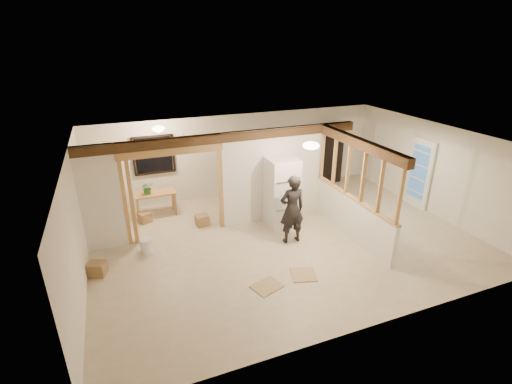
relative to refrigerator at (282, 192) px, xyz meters
name	(u,v)px	position (x,y,z in m)	size (l,w,h in m)	color
floor	(285,239)	(-0.25, -0.78, -0.92)	(9.00, 6.50, 0.01)	beige
ceiling	(288,140)	(-0.25, -0.78, 1.59)	(9.00, 6.50, 0.01)	white
wall_back	(240,155)	(-0.25, 2.47, 0.34)	(9.00, 0.01, 2.50)	silver
wall_front	(376,266)	(-0.25, -4.03, 0.34)	(9.00, 0.01, 2.50)	silver
wall_left	(76,226)	(-4.75, -0.78, 0.34)	(0.01, 6.50, 2.50)	silver
wall_right	(434,169)	(4.25, -0.78, 0.34)	(0.01, 6.50, 2.50)	silver
partition_left_stub	(101,199)	(-4.30, 0.42, 0.34)	(0.90, 0.12, 2.50)	silver
partition_center	(273,175)	(-0.05, 0.42, 0.34)	(2.80, 0.12, 2.50)	silver
doorway_frame	(175,194)	(-2.65, 0.42, 0.19)	(2.46, 0.14, 2.20)	tan
header_beam_back	(229,137)	(-1.25, 0.42, 1.47)	(7.00, 0.18, 0.22)	#4E321A
header_beam_right	(359,143)	(1.35, -1.18, 1.47)	(0.18, 3.30, 0.22)	#4E321A
pony_wall	(351,217)	(1.35, -1.18, -0.41)	(0.12, 3.20, 1.00)	silver
stud_partition	(356,173)	(1.35, -1.18, 0.75)	(0.14, 3.20, 1.32)	tan
window_back	(154,155)	(-2.85, 2.39, 0.64)	(1.12, 0.10, 1.10)	black
french_door	(419,173)	(4.17, -0.38, 0.09)	(0.12, 0.86, 2.00)	white
ceiling_dome_main	(311,146)	(0.05, -1.28, 1.57)	(0.36, 0.36, 0.16)	#FFEABF
ceiling_dome_util	(158,129)	(-2.75, 1.52, 1.57)	(0.32, 0.32, 0.14)	#FFEABF
hanging_bulb	(185,145)	(-2.25, 0.82, 1.27)	(0.07, 0.07, 0.07)	#FFD88C
refrigerator	(282,192)	(0.00, 0.00, 0.00)	(0.75, 0.73, 1.82)	white
woman	(292,209)	(-0.16, -0.91, -0.06)	(0.62, 0.41, 1.71)	black
work_table	(156,204)	(-2.99, 1.77, -0.57)	(1.08, 0.54, 0.68)	tan
potted_plant	(147,188)	(-3.18, 1.72, -0.05)	(0.32, 0.28, 0.36)	#225B1F
shop_vac	(100,216)	(-4.45, 1.65, -0.64)	(0.41, 0.41, 0.54)	#AB0D15
bookshelf	(328,155)	(2.76, 2.24, 0.06)	(0.97, 0.32, 1.94)	black
bucket	(146,246)	(-3.49, -0.15, -0.74)	(0.27, 0.27, 0.34)	white
box_util_a	(202,220)	(-1.97, 0.70, -0.77)	(0.33, 0.29, 0.29)	#936E47
box_util_b	(145,217)	(-3.36, 1.44, -0.78)	(0.29, 0.29, 0.27)	#936E47
box_front	(97,269)	(-4.55, -0.68, -0.77)	(0.35, 0.29, 0.29)	#936E47
floor_panel_near	(303,275)	(-0.53, -2.27, -0.90)	(0.51, 0.51, 0.02)	tan
floor_panel_far	(267,286)	(-1.40, -2.36, -0.90)	(0.57, 0.46, 0.02)	tan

